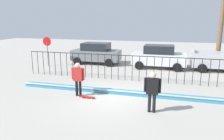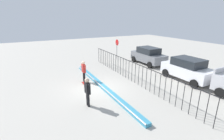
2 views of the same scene
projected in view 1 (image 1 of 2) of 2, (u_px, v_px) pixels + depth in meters
The scene contains 9 objects.
ground_plane at pixel (112, 96), 11.20m from camera, with size 60.00×60.00×0.00m, color #ADA89E.
bowl_coping_ledge at pixel (115, 91), 11.61m from camera, with size 11.00×0.40×0.27m.
perimeter_fence at pixel (125, 65), 13.97m from camera, with size 14.04×0.04×1.68m.
skateboarder at pixel (78, 76), 11.05m from camera, with size 0.72×0.27×1.78m.
skateboard at pixel (87, 97), 10.97m from camera, with size 0.80×0.20×0.07m.
camera_operator at pixel (152, 88), 9.07m from camera, with size 0.72×0.27×1.79m.
parked_car_gray at pixel (96, 53), 19.39m from camera, with size 4.30×2.12×1.90m.
parked_car_white at pixel (159, 56), 17.58m from camera, with size 4.30×2.12×1.90m.
stop_sign at pixel (47, 47), 18.24m from camera, with size 0.76×0.07×2.50m.
Camera 1 is at (2.76, -10.22, 3.91)m, focal length 34.34 mm.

